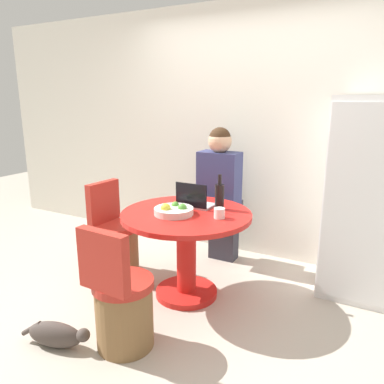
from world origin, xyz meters
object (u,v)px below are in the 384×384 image
at_px(refrigerator, 366,198).
at_px(chair_near_camera, 122,307).
at_px(laptop, 195,202).
at_px(fruit_bowl, 174,210).
at_px(bottle, 220,196).
at_px(dining_table, 186,238).
at_px(chair_left_side, 116,243).
at_px(cat, 56,334).
at_px(person_seated, 221,189).

xyz_separation_m(refrigerator, chair_near_camera, (-1.32, -1.61, -0.54)).
relative_size(laptop, fruit_bowl, 0.92).
relative_size(refrigerator, bottle, 5.63).
height_order(dining_table, bottle, bottle).
bearing_deg(chair_left_side, fruit_bowl, -97.55).
relative_size(refrigerator, dining_table, 1.56).
bearing_deg(cat, refrigerator, 32.16).
bearing_deg(dining_table, cat, -113.06).
bearing_deg(refrigerator, cat, -133.25).
bearing_deg(cat, chair_near_camera, 14.33).
bearing_deg(person_seated, refrigerator, -178.32).
height_order(refrigerator, chair_left_side, refrigerator).
bearing_deg(chair_near_camera, laptop, -88.86).
distance_m(chair_left_side, cat, 1.17).
bearing_deg(fruit_bowl, chair_near_camera, -88.16).
bearing_deg(chair_left_side, person_seated, -43.70).
height_order(chair_near_camera, cat, chair_near_camera).
distance_m(refrigerator, bottle, 1.23).
bearing_deg(chair_left_side, chair_near_camera, -134.18).
xyz_separation_m(chair_left_side, chair_near_camera, (0.77, -0.87, 0.00)).
xyz_separation_m(chair_left_side, bottle, (1.01, 0.15, 0.56)).
height_order(fruit_bowl, cat, fruit_bowl).
height_order(person_seated, laptop, person_seated).
bearing_deg(fruit_bowl, person_seated, 88.08).
distance_m(refrigerator, chair_near_camera, 2.15).
bearing_deg(laptop, person_seated, -87.94).
bearing_deg(refrigerator, fruit_bowl, -146.36).
distance_m(person_seated, fruit_bowl, 0.86).
bearing_deg(laptop, bottle, -169.97).
relative_size(refrigerator, laptop, 5.79).
height_order(chair_left_side, bottle, bottle).
relative_size(chair_left_side, person_seated, 0.64).
height_order(chair_near_camera, fruit_bowl, chair_near_camera).
distance_m(dining_table, bottle, 0.45).
bearing_deg(dining_table, person_seated, 92.46).
distance_m(fruit_bowl, cat, 1.22).
relative_size(chair_left_side, chair_near_camera, 1.00).
xyz_separation_m(bottle, cat, (-0.64, -1.24, -0.77)).
relative_size(chair_near_camera, bottle, 2.96).
xyz_separation_m(person_seated, bottle, (0.24, -0.55, 0.08)).
distance_m(laptop, fruit_bowl, 0.27).
bearing_deg(fruit_bowl, chair_left_side, 168.10).
relative_size(chair_near_camera, person_seated, 0.64).
bearing_deg(laptop, cat, 70.40).
bearing_deg(dining_table, refrigerator, 31.89).
relative_size(person_seated, fruit_bowl, 4.38).
bearing_deg(chair_near_camera, person_seated, -87.50).
bearing_deg(chair_near_camera, dining_table, -90.00).
distance_m(person_seated, laptop, 0.59).
distance_m(refrigerator, person_seated, 1.32).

